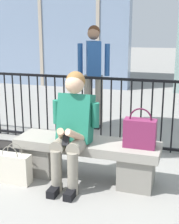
{
  "coord_description": "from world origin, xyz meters",
  "views": [
    {
      "loc": [
        1.02,
        -3.04,
        1.61
      ],
      "look_at": [
        0.0,
        0.1,
        0.75
      ],
      "focal_mm": 49.7,
      "sensor_mm": 36.0,
      "label": 1
    }
  ],
  "objects_px": {
    "handbag_on_bench": "(140,133)",
    "shopping_bag": "(13,168)",
    "stone_bench": "(87,156)",
    "bystander_at_railing": "(93,69)",
    "seated_person_with_phone": "(73,126)"
  },
  "relations": [
    {
      "from": "seated_person_with_phone",
      "to": "handbag_on_bench",
      "type": "bearing_deg",
      "value": 9.75
    },
    {
      "from": "handbag_on_bench",
      "to": "shopping_bag",
      "type": "distance_m",
      "value": 1.42
    },
    {
      "from": "bystander_at_railing",
      "to": "stone_bench",
      "type": "bearing_deg",
      "value": -74.84
    },
    {
      "from": "stone_bench",
      "to": "seated_person_with_phone",
      "type": "bearing_deg",
      "value": -130.7
    },
    {
      "from": "shopping_bag",
      "to": "bystander_at_railing",
      "type": "relative_size",
      "value": 0.26
    },
    {
      "from": "stone_bench",
      "to": "seated_person_with_phone",
      "type": "height_order",
      "value": "seated_person_with_phone"
    },
    {
      "from": "seated_person_with_phone",
      "to": "handbag_on_bench",
      "type": "height_order",
      "value": "seated_person_with_phone"
    },
    {
      "from": "handbag_on_bench",
      "to": "stone_bench",
      "type": "bearing_deg",
      "value": 179.01
    },
    {
      "from": "seated_person_with_phone",
      "to": "shopping_bag",
      "type": "distance_m",
      "value": 0.81
    },
    {
      "from": "stone_bench",
      "to": "handbag_on_bench",
      "type": "bearing_deg",
      "value": -0.99
    },
    {
      "from": "handbag_on_bench",
      "to": "bystander_at_railing",
      "type": "distance_m",
      "value": 2.25
    },
    {
      "from": "seated_person_with_phone",
      "to": "bystander_at_railing",
      "type": "relative_size",
      "value": 0.71
    },
    {
      "from": "stone_bench",
      "to": "handbag_on_bench",
      "type": "height_order",
      "value": "handbag_on_bench"
    },
    {
      "from": "stone_bench",
      "to": "bystander_at_railing",
      "type": "relative_size",
      "value": 0.94
    },
    {
      "from": "seated_person_with_phone",
      "to": "bystander_at_railing",
      "type": "xyz_separation_m",
      "value": [
        -0.41,
        2.04,
        0.35
      ]
    }
  ]
}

